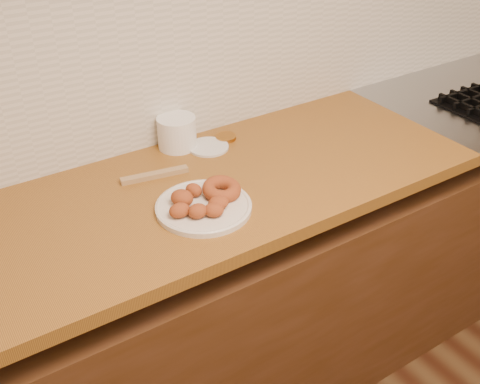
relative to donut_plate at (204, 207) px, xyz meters
name	(u,v)px	position (x,y,z in m)	size (l,w,h in m)	color
base_cabinet	(283,283)	(0.36, 0.10, -0.52)	(3.60, 0.60, 0.77)	#4B2B1A
butcher_block	(85,231)	(-0.29, 0.10, -0.03)	(2.30, 0.62, 0.04)	#905E1D
backsplash	(237,33)	(0.36, 0.40, 0.29)	(3.60, 0.02, 0.60)	beige
donut_plate	(204,207)	(0.00, 0.00, 0.00)	(0.25, 0.25, 0.01)	beige
ring_donut	(221,189)	(0.06, 0.02, 0.03)	(0.10, 0.10, 0.04)	#9C401A
fried_dough_chunks	(196,203)	(-0.03, -0.01, 0.03)	(0.16, 0.17, 0.04)	#9C401A
plastic_tub	(177,132)	(0.10, 0.34, 0.04)	(0.12, 0.12, 0.10)	white
tub_lid	(208,147)	(0.18, 0.28, 0.00)	(0.13, 0.13, 0.01)	silver
brass_jar_lid	(226,137)	(0.26, 0.31, 0.00)	(0.07, 0.07, 0.01)	#A16924
wooden_utensil	(155,175)	(-0.04, 0.22, 0.00)	(0.20, 0.02, 0.02)	#9C7B4E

